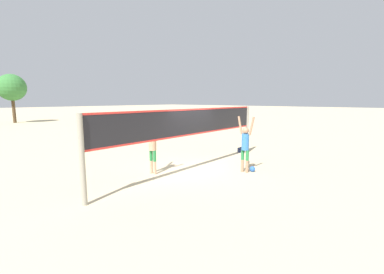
% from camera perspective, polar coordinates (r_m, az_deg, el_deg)
% --- Properties ---
extents(ground_plane, '(200.00, 200.00, 0.00)m').
position_cam_1_polar(ground_plane, '(10.20, 0.00, -7.46)').
color(ground_plane, beige).
extents(volleyball_net, '(8.92, 0.14, 2.43)m').
position_cam_1_polar(volleyball_net, '(9.88, 0.00, 2.09)').
color(volleyball_net, gray).
rests_on(volleyball_net, ground_plane).
extents(player_spiker, '(0.28, 0.71, 2.15)m').
position_cam_1_polar(player_spiker, '(9.94, 11.76, -1.36)').
color(player_spiker, tan).
rests_on(player_spiker, ground_plane).
extents(player_blocker, '(0.28, 0.72, 2.22)m').
position_cam_1_polar(player_blocker, '(9.62, -8.77, -1.33)').
color(player_blocker, tan).
rests_on(player_blocker, ground_plane).
extents(volleyball, '(0.22, 0.22, 0.22)m').
position_cam_1_polar(volleyball, '(10.28, 13.27, -6.94)').
color(volleyball, blue).
rests_on(volleyball, ground_plane).
extents(gear_bag, '(0.53, 0.30, 0.24)m').
position_cam_1_polar(gear_bag, '(13.97, 11.14, -2.79)').
color(gear_bag, navy).
rests_on(gear_bag, ground_plane).
extents(tree_left_cluster, '(3.15, 3.15, 5.78)m').
position_cam_1_polar(tree_left_cluster, '(37.61, -35.17, 8.94)').
color(tree_left_cluster, '#4C3823').
rests_on(tree_left_cluster, ground_plane).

